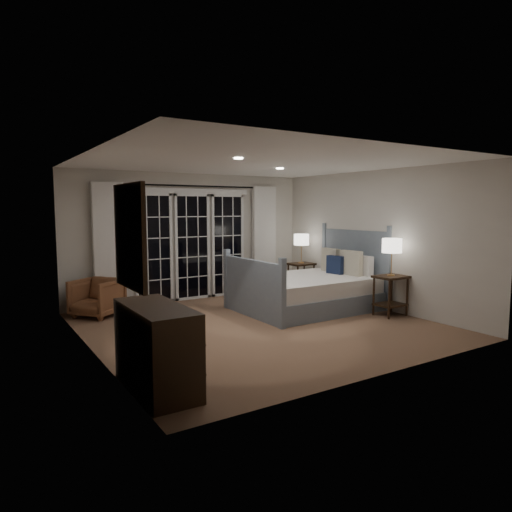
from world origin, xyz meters
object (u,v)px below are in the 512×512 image
nightstand_right (301,274)px  dresser (156,348)px  nightstand_left (391,289)px  armchair (97,298)px  lamp_left (392,246)px  lamp_right (301,240)px  bed (310,290)px

nightstand_right → dresser: 5.48m
nightstand_left → armchair: size_ratio=0.97×
nightstand_left → nightstand_right: 2.36m
lamp_left → lamp_right: 2.36m
nightstand_right → armchair: 4.15m
bed → lamp_right: size_ratio=3.90×
nightstand_right → nightstand_left: bearing=-88.2°
lamp_left → armchair: 5.03m
bed → nightstand_right: 1.42m
nightstand_right → dresser: (-4.39, -3.28, -0.01)m
nightstand_left → lamp_right: bearing=91.8°
bed → lamp_left: bed is taller
bed → lamp_left: size_ratio=3.80×
nightstand_left → dresser: bearing=-168.3°
bed → armchair: bearing=157.0°
nightstand_right → lamp_right: size_ratio=1.09×
bed → lamp_left: (0.82, -1.15, 0.84)m
nightstand_right → armchair: nightstand_right is taller
bed → lamp_left: 1.64m
dresser → lamp_right: bearing=36.8°
lamp_left → dresser: 4.62m
armchair → dresser: (-0.24, -3.52, 0.11)m
bed → armchair: size_ratio=3.38×
lamp_left → armchair: size_ratio=0.89×
bed → nightstand_right: bearing=58.2°
nightstand_left → nightstand_right: bearing=91.8°
nightstand_right → lamp_left: size_ratio=1.06×
lamp_left → dresser: bearing=-168.3°
nightstand_right → armchair: bearing=176.7°
nightstand_left → nightstand_right: size_ratio=1.03×
nightstand_left → nightstand_right: (-0.08, 2.35, -0.01)m
lamp_left → lamp_right: size_ratio=1.03×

